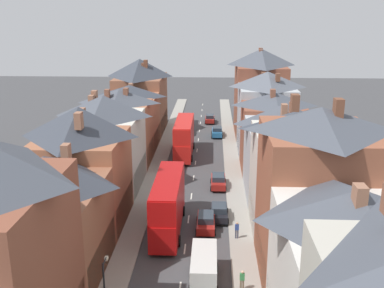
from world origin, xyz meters
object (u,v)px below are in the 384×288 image
at_px(car_near_silver, 219,212).
at_px(car_parked_left_a, 206,221).
at_px(double_decker_bus_lead, 184,137).
at_px(double_decker_bus_mid_street, 168,203).
at_px(car_parked_left_b, 210,119).
at_px(car_mid_black, 218,181).
at_px(pedestrian_mid_right, 237,229).
at_px(pedestrian_mid_left, 242,279).
at_px(car_parked_right_a, 217,132).
at_px(delivery_van, 204,267).

height_order(car_near_silver, car_parked_left_a, car_parked_left_a).
xyz_separation_m(double_decker_bus_lead, double_decker_bus_mid_street, (0.00, -23.85, 0.00)).
relative_size(double_decker_bus_mid_street, car_near_silver, 2.79).
xyz_separation_m(double_decker_bus_lead, car_parked_left_b, (3.61, 20.83, -2.01)).
distance_m(car_parked_left_a, car_mid_black, 11.03).
bearing_deg(pedestrian_mid_right, pedestrian_mid_left, -90.04).
xyz_separation_m(car_mid_black, pedestrian_mid_right, (1.59, -12.93, 0.20)).
xyz_separation_m(car_parked_left_a, car_parked_right_a, (1.30, 34.35, 0.02)).
xyz_separation_m(car_near_silver, car_mid_black, (0.00, 8.68, 0.04)).
xyz_separation_m(delivery_van, pedestrian_mid_left, (2.88, -1.05, -0.30)).
bearing_deg(pedestrian_mid_left, delivery_van, 160.02).
height_order(double_decker_bus_lead, car_near_silver, double_decker_bus_lead).
bearing_deg(pedestrian_mid_left, car_mid_black, 94.31).
bearing_deg(delivery_van, double_decker_bus_mid_street, 112.76).
bearing_deg(car_mid_black, car_parked_left_a, -96.77).
height_order(car_near_silver, delivery_van, delivery_van).
distance_m(double_decker_bus_lead, car_mid_black, 13.56).
bearing_deg(car_parked_right_a, delivery_van, -91.72).
distance_m(car_mid_black, car_parked_left_b, 33.34).
bearing_deg(car_parked_right_a, car_parked_left_b, 97.47).
relative_size(double_decker_bus_lead, pedestrian_mid_left, 6.71).
height_order(double_decker_bus_mid_street, delivery_van, double_decker_bus_mid_street).
distance_m(double_decker_bus_lead, car_near_silver, 21.81).
bearing_deg(double_decker_bus_lead, car_mid_black, -68.53).
relative_size(double_decker_bus_lead, car_mid_black, 2.57).
bearing_deg(delivery_van, car_parked_left_b, 90.00).
xyz_separation_m(double_decker_bus_mid_street, delivery_van, (3.61, -8.60, -1.48)).
distance_m(car_mid_black, delivery_van, 20.02).
distance_m(car_parked_right_a, pedestrian_mid_left, 44.44).
relative_size(double_decker_bus_mid_street, pedestrian_mid_left, 6.71).
relative_size(car_parked_right_a, car_parked_left_b, 1.07).
bearing_deg(car_mid_black, pedestrian_mid_right, -83.00).
height_order(double_decker_bus_lead, car_parked_left_a, double_decker_bus_lead).
distance_m(car_parked_right_a, car_parked_left_b, 10.00).
bearing_deg(car_parked_right_a, car_near_silver, -90.00).
distance_m(car_parked_left_b, pedestrian_mid_right, 46.34).
bearing_deg(car_mid_black, car_parked_right_a, 90.00).
distance_m(car_near_silver, delivery_van, 11.38).
bearing_deg(pedestrian_mid_left, car_parked_left_b, 93.04).
relative_size(car_parked_left_b, delivery_van, 0.80).
bearing_deg(car_near_silver, car_mid_black, 90.00).
bearing_deg(car_parked_left_a, car_near_silver, 60.24).
distance_m(car_near_silver, pedestrian_mid_left, 12.44).
relative_size(car_parked_left_b, pedestrian_mid_right, 2.57).
bearing_deg(car_near_silver, delivery_van, -96.57).
xyz_separation_m(car_parked_left_b, delivery_van, (0.00, -53.28, 0.53)).
relative_size(double_decker_bus_lead, car_parked_left_b, 2.61).
xyz_separation_m(car_parked_left_a, pedestrian_mid_right, (2.89, -1.99, 0.21)).
relative_size(car_near_silver, car_parked_left_b, 0.94).
xyz_separation_m(car_near_silver, delivery_van, (-1.30, -11.29, 0.54)).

